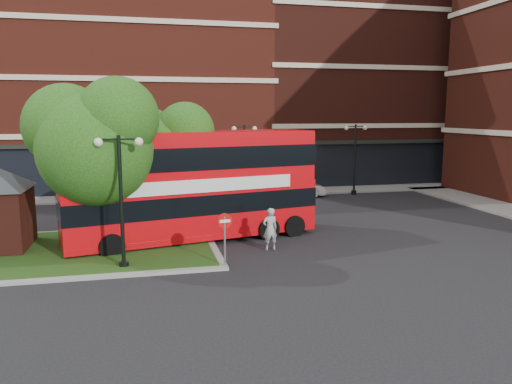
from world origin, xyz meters
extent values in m
plane|color=black|center=(0.00, 0.00, 0.00)|extent=(120.00, 120.00, 0.00)
cube|color=slate|center=(0.00, 16.50, 0.06)|extent=(44.00, 3.00, 0.12)
cube|color=maroon|center=(-8.00, 24.00, 7.00)|extent=(26.00, 12.00, 14.00)
cube|color=#471911|center=(14.00, 24.00, 8.00)|extent=(18.00, 12.00, 16.00)
cube|color=gray|center=(-8.00, 3.00, 0.06)|extent=(12.60, 7.60, 0.12)
cube|color=#19380F|center=(-8.00, 3.00, 0.07)|extent=(12.00, 7.00, 0.15)
cylinder|color=#2D2116|center=(-6.50, 2.50, 1.96)|extent=(0.36, 0.36, 3.92)
sphere|color=#124812|center=(-6.50, 2.50, 4.34)|extent=(4.60, 4.60, 4.60)
sphere|color=#124812|center=(-7.65, 3.19, 5.25)|extent=(3.45, 3.45, 3.45)
sphere|color=#124812|center=(-5.58, 2.04, 5.60)|extent=(3.22, 3.22, 3.22)
cylinder|color=#2D2116|center=(-3.50, 5.00, 1.74)|extent=(0.36, 0.36, 3.47)
sphere|color=#124812|center=(-3.50, 5.00, 3.84)|extent=(3.80, 3.80, 3.80)
sphere|color=#124812|center=(-4.45, 5.57, 4.65)|extent=(2.85, 2.85, 2.85)
sphere|color=#124812|center=(-2.74, 4.62, 4.96)|extent=(2.66, 2.66, 2.66)
cylinder|color=black|center=(-5.50, 0.20, 2.50)|extent=(0.14, 0.14, 5.00)
cylinder|color=black|center=(-5.50, 0.20, 0.15)|extent=(0.36, 0.36, 0.30)
cube|color=black|center=(-5.50, 0.20, 4.85)|extent=(1.40, 0.06, 0.06)
sphere|color=#F2EACC|center=(-6.20, 0.20, 4.75)|extent=(0.32, 0.32, 0.32)
sphere|color=#F2EACC|center=(-4.80, 0.20, 4.75)|extent=(0.32, 0.32, 0.32)
cylinder|color=black|center=(2.00, 14.50, 2.50)|extent=(0.14, 0.14, 5.00)
cylinder|color=black|center=(2.00, 14.50, 0.15)|extent=(0.36, 0.36, 0.30)
cube|color=black|center=(2.00, 14.50, 4.85)|extent=(1.40, 0.06, 0.06)
sphere|color=#F2EACC|center=(1.30, 14.50, 4.75)|extent=(0.32, 0.32, 0.32)
sphere|color=#F2EACC|center=(2.70, 14.50, 4.75)|extent=(0.32, 0.32, 0.32)
cylinder|color=black|center=(10.00, 14.50, 2.50)|extent=(0.14, 0.14, 5.00)
cylinder|color=black|center=(10.00, 14.50, 0.15)|extent=(0.36, 0.36, 0.30)
cube|color=black|center=(10.00, 14.50, 4.85)|extent=(1.40, 0.06, 0.06)
sphere|color=#F2EACC|center=(9.30, 14.50, 4.75)|extent=(0.32, 0.32, 0.32)
sphere|color=#F2EACC|center=(10.70, 14.50, 4.75)|extent=(0.32, 0.32, 0.32)
cube|color=red|center=(-2.52, 4.00, 1.56)|extent=(11.70, 5.04, 2.18)
cube|color=red|center=(-2.52, 4.00, 3.73)|extent=(11.58, 4.99, 2.18)
cube|color=black|center=(-2.52, 4.00, 3.84)|extent=(11.70, 5.04, 0.99)
cube|color=silver|center=(-2.23, 2.71, 2.70)|extent=(8.36, 1.92, 0.57)
imported|color=#999A9C|center=(0.50, 1.66, 0.91)|extent=(0.72, 0.53, 1.82)
imported|color=silver|center=(-2.95, 16.00, 0.75)|extent=(4.59, 2.25, 1.51)
imported|color=silver|center=(5.71, 14.50, 0.64)|extent=(4.01, 1.79, 1.28)
cylinder|color=slate|center=(-1.80, -0.50, 1.00)|extent=(0.07, 0.07, 2.01)
cylinder|color=red|center=(-1.80, -0.50, 1.83)|extent=(0.58, 0.14, 0.58)
cube|color=white|center=(-1.80, -0.50, 1.83)|extent=(0.41, 0.11, 0.11)
camera|label=1|loc=(-4.66, -18.38, 5.78)|focal=35.00mm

